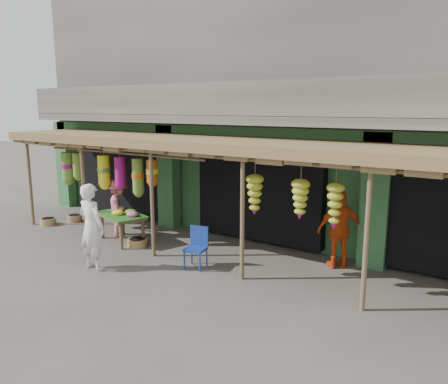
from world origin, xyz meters
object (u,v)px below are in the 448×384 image
Objects in this scene: flower_table at (123,216)px; blue_chair at (197,245)px; person_vendor at (340,229)px; person_front at (92,227)px; person_shopper at (118,208)px.

blue_chair is at bearing 10.13° from flower_table.
blue_chair is at bearing -10.27° from person_vendor.
flower_table is 0.93× the size of person_vendor.
person_front is (0.98, -1.77, 0.25)m from flower_table.
person_vendor is (2.60, 1.75, 0.37)m from blue_chair.
person_front reaches higher than person_shopper.
person_front is at bearing -155.43° from blue_chair.
person_vendor reaches higher than flower_table.
blue_chair is at bearing -142.56° from person_front.
person_front is (-1.80, -1.41, 0.45)m from blue_chair.
flower_table is at bearing -29.71° from person_vendor.
person_vendor reaches higher than blue_chair.
flower_table is 1.80× the size of blue_chair.
person_vendor reaches higher than person_shopper.
person_front reaches higher than blue_chair.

